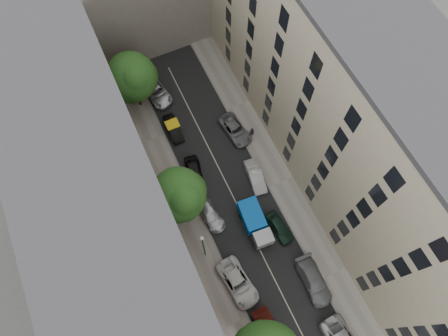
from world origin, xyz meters
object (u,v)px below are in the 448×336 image
car_left_2 (238,283)px  car_right_1 (314,281)px  car_right_3 (255,176)px  tree_mid (180,196)px  car_left_3 (209,214)px  car_left_4 (195,173)px  car_left_5 (173,128)px  car_right_4 (235,130)px  car_right_2 (279,228)px  pedestrian (252,132)px  tarp_truck (255,223)px  lamp_post (203,245)px  car_left_6 (156,91)px  car_left_1 (270,332)px  tree_far (133,79)px

car_left_2 → car_right_1: bearing=-30.3°
car_right_3 → tree_mid: tree_mid is taller
car_left_3 → car_right_1: (6.51, -10.60, 0.11)m
car_left_4 → car_left_5: car_left_4 is taller
car_left_2 → car_right_4: (7.16, 15.60, -0.07)m
car_left_3 → car_right_2: (6.01, -4.40, 0.01)m
car_left_4 → pedestrian: (7.92, 1.85, 0.26)m
tarp_truck → pedestrian: (4.52, 9.77, -0.29)m
car_right_3 → car_right_4: size_ratio=0.88×
car_right_2 → car_right_3: 6.21m
tarp_truck → car_left_3: 4.88m
car_right_1 → car_right_3: 12.40m
car_right_1 → car_right_4: size_ratio=1.09×
car_right_1 → lamp_post: bearing=143.2°
car_right_1 → lamp_post: 11.70m
car_left_5 → tree_mid: (-2.69, -9.84, 4.90)m
tree_mid → car_left_4: bearing=53.0°
car_left_3 → car_left_4: 4.95m
car_right_4 → lamp_post: size_ratio=0.67×
car_left_4 → car_left_6: bearing=100.0°
car_left_5 → tree_mid: tree_mid is taller
car_left_1 → tree_far: 29.51m
tarp_truck → car_left_1: (-3.40, -9.91, -0.53)m
lamp_post → car_right_2: bearing=-5.6°
pedestrian → car_right_4: bearing=-22.9°
pedestrian → car_left_6: bearing=-36.0°
car_left_5 → lamp_post: 15.49m
car_right_1 → car_left_4: bearing=113.8°
lamp_post → car_left_1: bearing=-74.9°
tarp_truck → car_left_4: size_ratio=1.21×
car_right_2 → tree_mid: 11.21m
tree_far → car_left_3: bearing=-83.8°
car_left_1 → tree_far: size_ratio=0.57×
lamp_post → car_left_4: bearing=73.6°
car_left_1 → car_left_2: 5.36m
tree_mid → lamp_post: size_ratio=1.17×
car_left_5 → car_right_3: (5.92, -9.40, 0.05)m
car_left_3 → car_right_1: bearing=-67.7°
car_left_4 → car_right_3: 6.69m
car_left_2 → tree_far: (-1.40, 23.78, 4.54)m
car_right_4 → lamp_post: 15.11m
car_left_2 → car_left_3: (0.35, 7.60, -0.09)m
car_left_5 → tree_mid: 11.32m
tarp_truck → car_left_1: tarp_truck is taller
car_left_2 → pedestrian: pedestrian is taller
car_right_2 → tree_far: bearing=105.8°
tarp_truck → car_left_5: 14.60m
car_right_3 → pedestrian: pedestrian is taller
tree_far → lamp_post: (-0.34, -19.78, -0.81)m
car_left_4 → car_left_6: car_left_4 is taller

